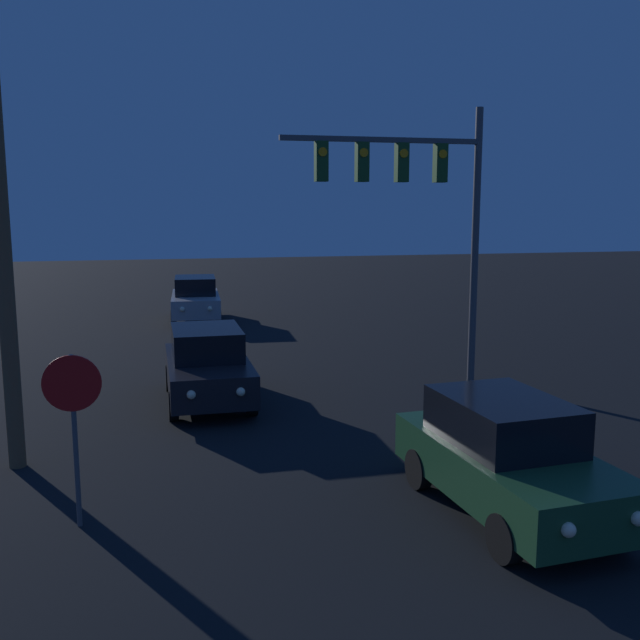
% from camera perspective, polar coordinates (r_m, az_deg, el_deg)
% --- Properties ---
extents(car_near, '(2.06, 4.17, 1.67)m').
position_cam_1_polar(car_near, '(10.72, 14.72, -10.51)').
color(car_near, '#1E4728').
rests_on(car_near, ground_plane).
extents(car_mid, '(1.82, 4.08, 1.67)m').
position_cam_1_polar(car_mid, '(16.21, -8.98, -3.60)').
color(car_mid, black).
rests_on(car_mid, ground_plane).
extents(car_far, '(1.98, 4.15, 1.67)m').
position_cam_1_polar(car_far, '(27.80, -9.93, 1.70)').
color(car_far, '#99999E').
rests_on(car_far, ground_plane).
extents(traffic_signal_mast, '(4.92, 0.30, 6.69)m').
position_cam_1_polar(traffic_signal_mast, '(17.24, 7.88, 10.00)').
color(traffic_signal_mast, '#4C4C51').
rests_on(traffic_signal_mast, ground_plane).
extents(stop_sign, '(0.77, 0.07, 2.42)m').
position_cam_1_polar(stop_sign, '(10.22, -19.14, -6.59)').
color(stop_sign, '#4C4C51').
rests_on(stop_sign, ground_plane).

